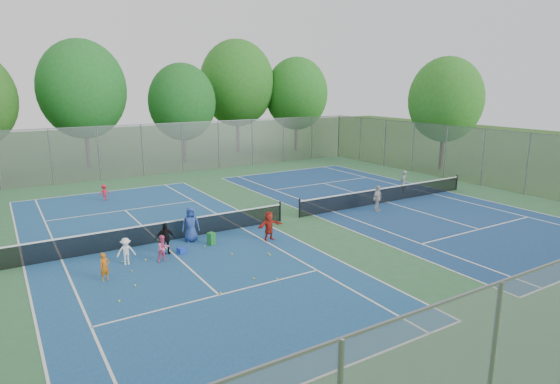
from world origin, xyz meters
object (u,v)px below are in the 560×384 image
at_px(ball_crate, 181,251).
at_px(net_left, 160,233).
at_px(net_right, 387,195).
at_px(ball_hopper, 211,239).
at_px(instructor, 403,182).

bearing_deg(ball_crate, net_left, 99.97).
distance_m(net_left, net_right, 14.00).
relative_size(net_right, ball_hopper, 22.70).
relative_size(ball_hopper, instructor, 0.37).
xyz_separation_m(net_left, ball_hopper, (1.85, -1.51, -0.17)).
relative_size(ball_crate, ball_hopper, 0.53).
bearing_deg(ball_crate, instructor, 10.65).
distance_m(net_right, ball_hopper, 12.24).
relative_size(net_left, net_right, 1.00).
distance_m(net_left, ball_crate, 1.92).
bearing_deg(net_left, net_right, 0.00).
distance_m(ball_crate, instructor, 16.54).
relative_size(ball_crate, instructor, 0.20).
bearing_deg(ball_hopper, ball_crate, -167.00).
bearing_deg(net_right, ball_crate, -172.24).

